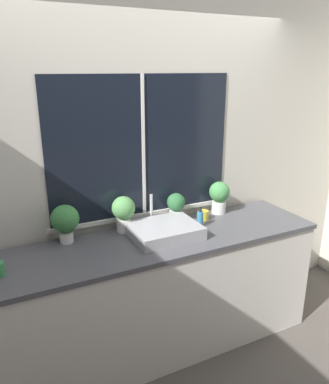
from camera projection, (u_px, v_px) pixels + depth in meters
name	position (u px, v px, depth m)	size (l,w,h in m)	color
ground_plane	(182.00, 369.00, 2.76)	(14.00, 14.00, 0.00)	#4C4742
wall_back	(142.00, 171.00, 2.92)	(8.00, 0.09, 2.70)	beige
wall_right	(279.00, 135.00, 4.51)	(0.06, 7.00, 2.70)	beige
counter	(163.00, 293.00, 2.87)	(2.41, 0.64, 0.94)	white
sink	(164.00, 230.00, 2.74)	(0.49, 0.45, 0.25)	#ADADB2
potted_plant_far_left	(65.00, 220.00, 2.61)	(0.20, 0.20, 0.28)	white
potted_plant_center_left	(124.00, 211.00, 2.79)	(0.18, 0.18, 0.28)	white
potted_plant_center_right	(176.00, 206.00, 2.99)	(0.14, 0.14, 0.23)	white
potted_plant_far_right	(219.00, 195.00, 3.15)	(0.17, 0.17, 0.27)	white
soap_bottle	(200.00, 218.00, 2.91)	(0.05, 0.05, 0.15)	teal
mug_yellow	(204.00, 215.00, 3.05)	(0.08, 0.08, 0.08)	gold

